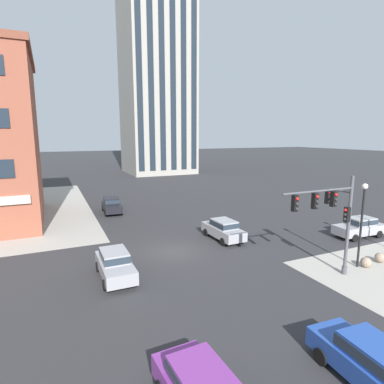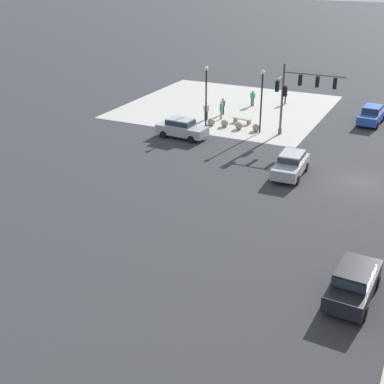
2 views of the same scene
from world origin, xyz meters
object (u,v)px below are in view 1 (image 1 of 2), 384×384
bollard_sphere_curb_b (380,258)px  car_cross_eastbound (112,205)px  car_main_northbound_far (115,263)px  traffic_signal_main (333,213)px  street_lamp_corner_near (362,216)px  car_main_southbound_far (223,229)px  bollard_sphere_curb_a (366,262)px  car_cross_westbound (360,226)px  car_main_mid (372,362)px

bollard_sphere_curb_b → car_cross_eastbound: car_cross_eastbound is taller
car_main_northbound_far → car_cross_eastbound: (2.81, 16.66, 0.00)m
bollard_sphere_curb_b → traffic_signal_main: bearing=-178.8°
street_lamp_corner_near → car_main_southbound_far: 10.30m
bollard_sphere_curb_a → car_cross_westbound: (5.18, 4.58, 0.58)m
bollard_sphere_curb_a → bollard_sphere_curb_b: (1.60, 0.15, 0.00)m
car_cross_westbound → bollard_sphere_curb_b: bearing=-129.0°
car_main_northbound_far → car_main_southbound_far: same height
traffic_signal_main → car_main_mid: bearing=-128.7°
car_cross_westbound → street_lamp_corner_near: bearing=-142.6°
car_main_northbound_far → car_cross_westbound: size_ratio=0.98×
traffic_signal_main → bollard_sphere_curb_b: size_ratio=9.04×
car_cross_eastbound → bollard_sphere_curb_b: bearing=-57.2°
car_main_northbound_far → car_main_mid: same height
car_main_northbound_far → car_main_mid: size_ratio=0.98×
street_lamp_corner_near → car_cross_westbound: size_ratio=1.24×
bollard_sphere_curb_b → car_main_northbound_far: size_ratio=0.16×
car_main_mid → car_cross_westbound: bearing=39.2°
traffic_signal_main → bollard_sphere_curb_b: (4.91, 0.10, -3.66)m
car_cross_eastbound → car_main_mid: size_ratio=1.00×
traffic_signal_main → street_lamp_corner_near: bearing=4.7°
traffic_signal_main → car_cross_westbound: size_ratio=1.38×
bollard_sphere_curb_b → car_cross_westbound: bearing=51.0°
car_main_northbound_far → car_cross_eastbound: bearing=80.4°
street_lamp_corner_near → car_main_mid: size_ratio=1.24×
street_lamp_corner_near → car_main_southbound_far: street_lamp_corner_near is taller
car_main_southbound_far → car_cross_eastbound: (-6.75, 13.17, 0.00)m
bollard_sphere_curb_a → car_main_northbound_far: 16.16m
street_lamp_corner_near → car_cross_eastbound: 24.89m
bollard_sphere_curb_a → car_main_mid: 11.23m
bollard_sphere_curb_a → car_cross_eastbound: (-12.46, 21.93, 0.58)m
bollard_sphere_curb_b → car_main_mid: 12.61m
car_main_northbound_far → car_main_southbound_far: bearing=20.1°
car_cross_eastbound → bollard_sphere_curb_a: bearing=-60.4°
traffic_signal_main → car_cross_eastbound: size_ratio=1.38×
bollard_sphere_curb_a → traffic_signal_main: bearing=179.1°
traffic_signal_main → car_main_southbound_far: (-2.39, 8.71, -3.08)m
traffic_signal_main → car_main_northbound_far: size_ratio=1.40×
street_lamp_corner_near → car_main_northbound_far: 15.86m
bollard_sphere_curb_b → car_cross_westbound: (3.58, 4.42, 0.58)m
car_main_southbound_far → car_main_mid: bearing=-101.4°
traffic_signal_main → car_main_southbound_far: bearing=105.4°
traffic_signal_main → car_main_mid: (-5.55, -6.92, -3.08)m
bollard_sphere_curb_a → bollard_sphere_curb_b: bearing=5.4°
car_main_southbound_far → car_main_mid: (-3.15, -15.63, 0.00)m
car_main_northbound_far → car_cross_westbound: (20.44, -0.69, 0.00)m
car_cross_eastbound → traffic_signal_main: bearing=-67.3°
traffic_signal_main → car_cross_eastbound: 23.91m
bollard_sphere_curb_b → car_main_southbound_far: car_main_southbound_far is taller
car_main_mid → traffic_signal_main: bearing=51.3°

